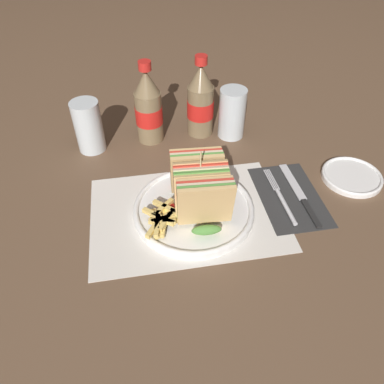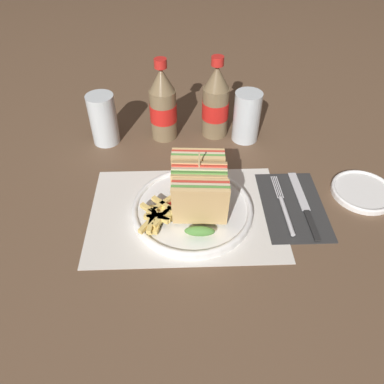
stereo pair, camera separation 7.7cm
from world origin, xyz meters
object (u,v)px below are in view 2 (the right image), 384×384
at_px(plate_main, 192,209).
at_px(club_sandwich, 199,189).
at_px(coke_bottle_near, 163,105).
at_px(glass_far, 104,122).
at_px(coke_bottle_far, 216,103).
at_px(side_saucer, 363,191).
at_px(knife, 304,205).
at_px(fork, 285,209).
at_px(glass_near, 246,120).

xyz_separation_m(plate_main, club_sandwich, (0.01, -0.00, 0.06)).
distance_m(club_sandwich, coke_bottle_near, 0.30).
bearing_deg(glass_far, coke_bottle_far, 5.42).
bearing_deg(coke_bottle_near, side_saucer, -28.64).
relative_size(club_sandwich, knife, 0.85).
bearing_deg(fork, knife, 16.52).
xyz_separation_m(plate_main, side_saucer, (0.38, 0.04, -0.00)).
xyz_separation_m(plate_main, glass_near, (0.15, 0.27, 0.05)).
relative_size(fork, coke_bottle_far, 0.84).
bearing_deg(coke_bottle_near, fork, -48.66).
relative_size(fork, side_saucer, 1.29).
distance_m(glass_near, side_saucer, 0.33).
xyz_separation_m(fork, knife, (0.05, 0.01, -0.00)).
xyz_separation_m(fork, side_saucer, (0.19, 0.05, -0.00)).
relative_size(knife, coke_bottle_far, 0.97).
bearing_deg(glass_far, club_sandwich, -50.17).
xyz_separation_m(coke_bottle_far, side_saucer, (0.31, -0.25, -0.08)).
xyz_separation_m(fork, coke_bottle_near, (-0.26, 0.29, 0.08)).
xyz_separation_m(knife, glass_near, (-0.09, 0.26, 0.05)).
distance_m(plate_main, glass_near, 0.31).
relative_size(knife, coke_bottle_near, 0.97).
bearing_deg(glass_far, fork, -33.90).
height_order(club_sandwich, fork, club_sandwich).
bearing_deg(glass_far, plate_main, -51.43).
height_order(knife, coke_bottle_near, coke_bottle_near).
relative_size(coke_bottle_far, glass_near, 1.61).
bearing_deg(coke_bottle_near, glass_far, -172.89).
distance_m(knife, glass_far, 0.52).
bearing_deg(side_saucer, coke_bottle_far, 141.12).
distance_m(club_sandwich, coke_bottle_far, 0.30).
distance_m(club_sandwich, glass_far, 0.35).
height_order(plate_main, knife, plate_main).
height_order(glass_near, glass_far, same).
height_order(fork, side_saucer, same).
distance_m(coke_bottle_far, glass_far, 0.29).
bearing_deg(coke_bottle_far, coke_bottle_near, -176.50).
height_order(plate_main, glass_near, glass_near).
xyz_separation_m(fork, glass_near, (-0.05, 0.27, 0.05)).
xyz_separation_m(club_sandwich, glass_near, (0.13, 0.27, -0.01)).
height_order(coke_bottle_near, coke_bottle_far, same).
relative_size(knife, glass_near, 1.57).
xyz_separation_m(coke_bottle_near, glass_far, (-0.15, -0.02, -0.03)).
distance_m(fork, knife, 0.05).
xyz_separation_m(plate_main, knife, (0.24, 0.01, -0.00)).
height_order(glass_far, side_saucer, glass_far).
height_order(plate_main, glass_far, glass_far).
height_order(club_sandwich, side_saucer, club_sandwich).
xyz_separation_m(knife, glass_far, (-0.45, 0.26, 0.05)).
bearing_deg(coke_bottle_far, knife, -59.32).
relative_size(plate_main, knife, 1.23).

